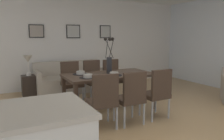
% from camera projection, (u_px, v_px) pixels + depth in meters
% --- Properties ---
extents(ground_plane, '(9.00, 9.00, 0.00)m').
position_uv_depth(ground_plane, '(133.00, 122.00, 3.94)').
color(ground_plane, tan).
extents(back_wall_panel, '(9.00, 0.10, 2.60)m').
position_uv_depth(back_wall_panel, '(75.00, 43.00, 6.61)').
color(back_wall_panel, silver).
rests_on(back_wall_panel, ground).
extents(dining_table, '(1.80, 0.92, 0.74)m').
position_uv_depth(dining_table, '(109.00, 78.00, 4.54)').
color(dining_table, '#3D2D23').
rests_on(dining_table, ground).
extents(dining_chair_near_left, '(0.47, 0.47, 0.92)m').
position_uv_depth(dining_chair_near_left, '(103.00, 98.00, 3.58)').
color(dining_chair_near_left, '#3D2D23').
rests_on(dining_chair_near_left, ground).
extents(dining_chair_near_right, '(0.46, 0.46, 0.92)m').
position_uv_depth(dining_chair_near_right, '(71.00, 80.00, 5.09)').
color(dining_chair_near_right, '#3D2D23').
rests_on(dining_chair_near_right, ground).
extents(dining_chair_far_left, '(0.45, 0.45, 0.92)m').
position_uv_depth(dining_chair_far_left, '(131.00, 95.00, 3.76)').
color(dining_chair_far_left, '#3D2D23').
rests_on(dining_chair_far_left, ground).
extents(dining_chair_far_right, '(0.45, 0.45, 0.92)m').
position_uv_depth(dining_chair_far_right, '(94.00, 78.00, 5.36)').
color(dining_chair_far_right, '#3D2D23').
rests_on(dining_chair_far_right, ground).
extents(dining_chair_mid_left, '(0.45, 0.45, 0.92)m').
position_uv_depth(dining_chair_mid_left, '(157.00, 91.00, 4.04)').
color(dining_chair_mid_left, '#3D2D23').
rests_on(dining_chair_mid_left, ground).
extents(dining_chair_mid_right, '(0.45, 0.45, 0.92)m').
position_uv_depth(dining_chair_mid_right, '(113.00, 76.00, 5.54)').
color(dining_chair_mid_right, '#3D2D23').
rests_on(dining_chair_mid_right, ground).
extents(centerpiece_vase, '(0.21, 0.23, 0.73)m').
position_uv_depth(centerpiece_vase, '(109.00, 60.00, 4.49)').
color(centerpiece_vase, '#232326').
rests_on(centerpiece_vase, dining_table).
extents(placemat_near_left, '(0.32, 0.32, 0.01)m').
position_uv_depth(placemat_near_left, '(88.00, 78.00, 4.10)').
color(placemat_near_left, black).
rests_on(placemat_near_left, dining_table).
extents(bowl_near_left, '(0.17, 0.17, 0.07)m').
position_uv_depth(bowl_near_left, '(88.00, 76.00, 4.10)').
color(bowl_near_left, '#B2ADA3').
rests_on(bowl_near_left, dining_table).
extents(placemat_near_right, '(0.32, 0.32, 0.01)m').
position_uv_depth(placemat_near_right, '(81.00, 74.00, 4.47)').
color(placemat_near_right, black).
rests_on(placemat_near_right, dining_table).
extents(bowl_near_right, '(0.17, 0.17, 0.07)m').
position_uv_depth(bowl_near_right, '(81.00, 72.00, 4.46)').
color(bowl_near_right, '#B2ADA3').
rests_on(bowl_near_right, dining_table).
extents(placemat_far_left, '(0.32, 0.32, 0.01)m').
position_uv_depth(placemat_far_left, '(114.00, 75.00, 4.35)').
color(placemat_far_left, black).
rests_on(placemat_far_left, dining_table).
extents(bowl_far_left, '(0.17, 0.17, 0.07)m').
position_uv_depth(bowl_far_left, '(114.00, 73.00, 4.34)').
color(bowl_far_left, '#B2ADA3').
rests_on(bowl_far_left, dining_table).
extents(sofa, '(1.85, 0.84, 0.80)m').
position_uv_depth(sofa, '(70.00, 81.00, 6.13)').
color(sofa, '#B2A899').
rests_on(sofa, ground).
extents(side_table, '(0.36, 0.36, 0.52)m').
position_uv_depth(side_table, '(29.00, 86.00, 5.63)').
color(side_table, black).
rests_on(side_table, ground).
extents(table_lamp, '(0.22, 0.22, 0.51)m').
position_uv_depth(table_lamp, '(28.00, 61.00, 5.54)').
color(table_lamp, beige).
rests_on(table_lamp, side_table).
extents(framed_picture_left, '(0.40, 0.03, 0.36)m').
position_uv_depth(framed_picture_left, '(36.00, 31.00, 6.01)').
color(framed_picture_left, black).
extents(framed_picture_center, '(0.41, 0.03, 0.39)m').
position_uv_depth(framed_picture_center, '(73.00, 31.00, 6.47)').
color(framed_picture_center, black).
extents(framed_picture_right, '(0.36, 0.03, 0.39)m').
position_uv_depth(framed_picture_right, '(105.00, 32.00, 6.93)').
color(framed_picture_right, black).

